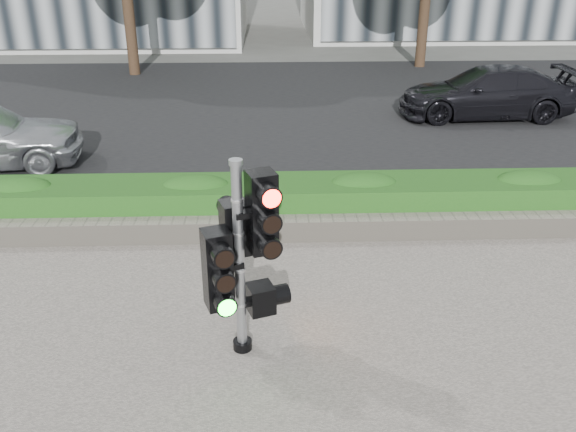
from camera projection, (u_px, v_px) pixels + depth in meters
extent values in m
plane|color=#51514C|center=(274.00, 308.00, 7.72)|extent=(120.00, 120.00, 0.00)
cube|color=black|center=(268.00, 107.00, 16.79)|extent=(60.00, 13.00, 0.02)
cube|color=gray|center=(271.00, 204.00, 10.55)|extent=(60.00, 0.25, 0.12)
cube|color=gray|center=(272.00, 229.00, 9.36)|extent=(12.00, 0.32, 0.34)
cube|color=#3F8729|center=(271.00, 202.00, 9.88)|extent=(12.00, 1.00, 0.68)
cylinder|color=black|center=(129.00, 13.00, 19.89)|extent=(0.36, 0.36, 4.03)
cylinder|color=black|center=(424.00, 15.00, 21.22)|extent=(0.36, 0.36, 3.58)
cylinder|color=black|center=(243.00, 344.00, 6.90)|extent=(0.22, 0.22, 0.11)
cylinder|color=gray|center=(239.00, 263.00, 6.46)|extent=(0.11, 0.11, 2.21)
cylinder|color=gray|center=(236.00, 162.00, 5.98)|extent=(0.14, 0.14, 0.05)
cube|color=#FF1107|center=(262.00, 212.00, 6.27)|extent=(0.36, 0.36, 0.89)
cube|color=#14E51E|center=(218.00, 269.00, 6.35)|extent=(0.36, 0.36, 0.89)
cube|color=black|center=(235.00, 228.00, 6.56)|extent=(0.36, 0.36, 0.60)
cube|color=orange|center=(261.00, 298.00, 6.78)|extent=(0.36, 0.36, 0.32)
imported|color=black|center=(486.00, 92.00, 15.57)|extent=(4.40, 1.80, 1.28)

